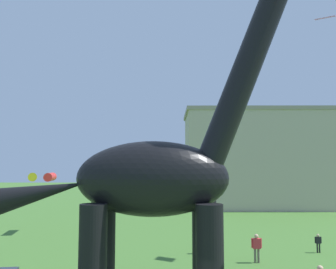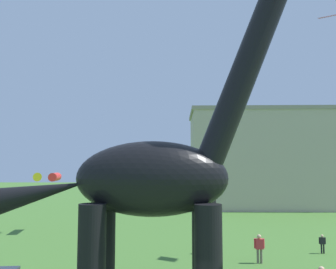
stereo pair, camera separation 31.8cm
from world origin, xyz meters
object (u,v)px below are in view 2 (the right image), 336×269
dinosaur_sculpture (150,179)px  person_near_flyer (322,242)px  kite_drifting (51,177)px  person_strolling_adult (209,238)px  kite_high_right (95,174)px  kite_mid_right (329,16)px  person_vendor_side (259,246)px

dinosaur_sculpture → person_near_flyer: dinosaur_sculpture is taller
kite_drifting → dinosaur_sculpture: bearing=-59.8°
person_strolling_adult → kite_high_right: kite_high_right is taller
dinosaur_sculpture → person_strolling_adult: dinosaur_sculpture is taller
kite_drifting → kite_mid_right: kite_mid_right is taller
person_strolling_adult → kite_drifting: size_ratio=0.62×
kite_drifting → kite_high_right: 15.90m
person_near_flyer → person_strolling_adult: (-7.38, -0.30, 0.27)m
person_vendor_side → kite_drifting: size_ratio=0.62×
dinosaur_sculpture → kite_drifting: 19.82m
person_vendor_side → kite_mid_right: bearing=-66.3°
dinosaur_sculpture → person_vendor_side: size_ratio=8.61×
kite_mid_right → person_strolling_adult: bearing=173.0°
person_strolling_adult → person_near_flyer: bearing=-136.6°
person_strolling_adult → kite_mid_right: 16.37m
person_vendor_side → kite_drifting: 18.76m
person_near_flyer → kite_drifting: kite_drifting is taller
person_vendor_side → kite_mid_right: 15.25m
kite_high_right → dinosaur_sculpture: bearing=-46.0°
person_strolling_adult → person_vendor_side: bearing=-177.0°
person_vendor_side → kite_high_right: (-8.63, -4.73, 4.25)m
kite_mid_right → person_vendor_side: bearing=-166.9°
dinosaur_sculpture → kite_mid_right: size_ratio=9.26×
person_near_flyer → kite_drifting: bearing=103.1°
person_vendor_side → kite_high_right: size_ratio=1.14×
person_near_flyer → person_strolling_adult: 7.39m
kite_drifting → person_near_flyer: bearing=-19.0°
person_strolling_adult → kite_mid_right: size_ratio=1.07×
dinosaur_sculpture → person_strolling_adult: bearing=45.2°
dinosaur_sculpture → person_near_flyer: bearing=16.6°
dinosaur_sculpture → kite_mid_right: kite_mid_right is taller
person_vendor_side → kite_mid_right: (5.10, 1.19, 14.33)m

